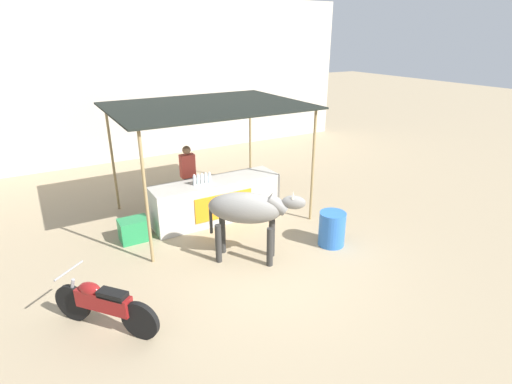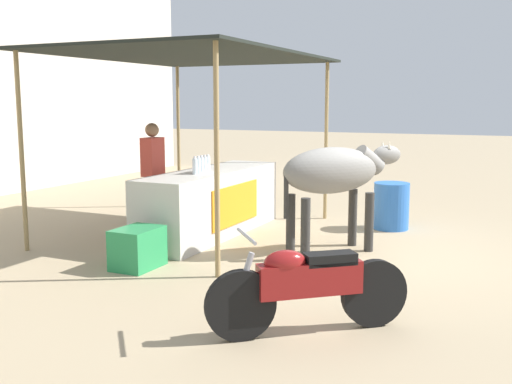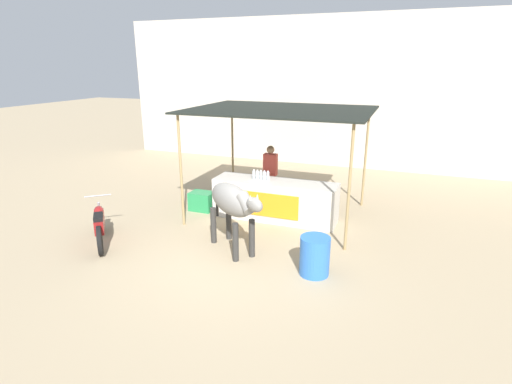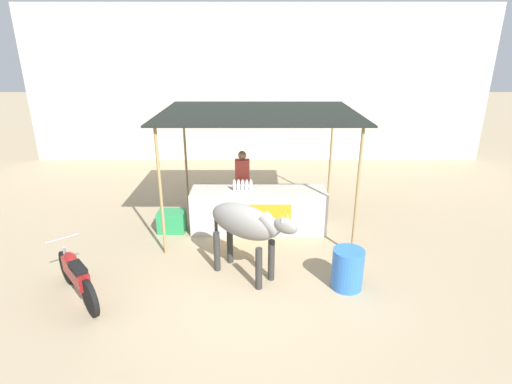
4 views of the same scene
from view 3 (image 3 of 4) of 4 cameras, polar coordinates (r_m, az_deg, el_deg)
The scene contains 10 objects.
ground_plane at distance 8.00m, azimuth -2.33°, elevation -9.23°, with size 60.00×60.00×0.00m, color tan.
building_wall_far at distance 15.08m, azimuth 10.27°, elevation 13.77°, with size 16.00×0.50×5.26m, color beige.
stall_counter at distance 9.71m, azimuth 2.72°, elevation -1.15°, with size 3.00×0.82×0.96m.
stall_awning at distance 9.53m, azimuth 3.48°, elevation 11.15°, with size 4.20×3.20×2.64m.
water_bottle_row at distance 9.60m, azimuth 0.70°, elevation 2.37°, with size 0.43×0.07×0.25m.
vendor_behind_counter at distance 10.40m, azimuth 2.05°, elevation 2.29°, with size 0.34×0.22×1.65m.
cooler_box at distance 10.45m, azimuth -7.73°, elevation -1.30°, with size 0.60×0.44×0.48m, color #268C4C.
water_barrel at distance 7.31m, azimuth 8.38°, elevation -9.01°, with size 0.54×0.54×0.72m, color blue.
cow at distance 7.87m, azimuth -3.32°, elevation -1.52°, with size 1.66×1.41×1.44m.
motorcycle_parked at distance 9.06m, azimuth -21.43°, elevation -4.21°, with size 1.22×1.43×0.90m.
Camera 3 is at (2.83, -6.54, 3.65)m, focal length 28.00 mm.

